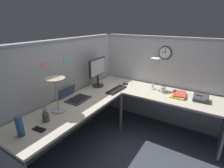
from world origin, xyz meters
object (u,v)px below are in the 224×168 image
Objects in this scene: thermos_flask at (20,126)px; coffee_mug at (163,90)px; cell_phone at (39,129)px; computer_mouse at (125,84)px; wall_clock at (165,53)px; laptop at (73,97)px; book_stack at (179,95)px; desk_lamp_dome at (56,84)px; monitor at (98,70)px; pen_cup at (46,117)px; desk_lamp_paper at (155,67)px; office_phone at (201,98)px; keyboard at (116,90)px.

coffee_mug is at bearing -25.40° from thermos_flask.
cell_phone is 0.65× the size of thermos_flask.
wall_clock reaches higher than computer_mouse.
laptop is 1.81× the size of wall_clock.
coffee_mug is at bearing 86.69° from book_stack.
thermos_flask is 2.36m from wall_clock.
cell_phone is 0.20m from thermos_flask.
desk_lamp_dome is 0.61m from thermos_flask.
cell_phone is (-1.38, -0.24, -0.29)m from monitor.
cell_phone is at bearing -162.25° from laptop.
pen_cup is 0.34× the size of desk_lamp_paper.
book_stack is (1.54, -1.15, -0.03)m from pen_cup.
laptop is 0.94m from thermos_flask.
desk_lamp_dome is 2.02× the size of wall_clock.
office_phone reaches higher than book_stack.
laptop reaches higher than office_phone.
cell_phone is (-1.71, 0.14, -0.01)m from computer_mouse.
keyboard is at bearing 115.59° from coffee_mug.
office_phone is at bearing -45.98° from cell_phone.
desk_lamp_dome is 4.64× the size of coffee_mug.
thermos_flask reaches higher than cell_phone.
thermos_flask is (-1.53, -0.17, -0.18)m from monitor.
cell_phone is 0.48× the size of book_stack.
coffee_mug reaches higher than book_stack.
pen_cup is at bearing -164.63° from laptop.
desk_lamp_paper reaches higher than pen_cup.
pen_cup is 0.85× the size of office_phone.
desk_lamp_dome is at bearing 7.46° from thermos_flask.
office_phone is at bearing -90.19° from book_stack.
desk_lamp_paper is at bearing 71.16° from coffee_mug.
monitor is 0.47m from keyboard.
monitor is 2.78× the size of pen_cup.
pen_cup is 0.31m from thermos_flask.
desk_lamp_paper reaches higher than laptop.
desk_lamp_dome is 2.47× the size of pen_cup.
book_stack is at bearing -76.57° from monitor.
wall_clock is (0.33, 0.36, 0.57)m from book_stack.
desk_lamp_dome is 0.40m from pen_cup.
thermos_flask reaches higher than coffee_mug.
keyboard is 0.97× the size of desk_lamp_dome.
computer_mouse is at bearing -6.14° from thermos_flask.
wall_clock reaches higher than book_stack.
desk_lamp_dome is (-0.99, -0.10, 0.07)m from monitor.
laptop reaches higher than computer_mouse.
cell_phone is at bearing 154.37° from coffee_mug.
laptop is at bearing 157.90° from computer_mouse.
wall_clock is at bearing -22.73° from pen_cup.
coffee_mug is 0.44× the size of wall_clock.
desk_lamp_paper is 0.39m from coffee_mug.
desk_lamp_paper is at bearing -48.11° from keyboard.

